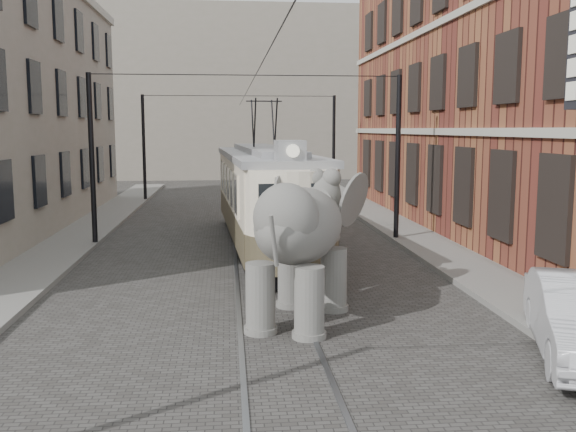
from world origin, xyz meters
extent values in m
plane|color=#43403E|center=(0.00, 0.00, 0.00)|extent=(120.00, 120.00, 0.00)
cube|color=slate|center=(6.00, 0.00, 0.07)|extent=(2.00, 60.00, 0.15)
cube|color=slate|center=(-6.50, 0.00, 0.07)|extent=(2.00, 60.00, 0.15)
cube|color=#5E261F|center=(11.00, 9.00, 6.00)|extent=(8.00, 26.00, 12.00)
cube|color=gray|center=(0.00, 40.00, 7.00)|extent=(28.00, 10.00, 14.00)
camera|label=1|loc=(-0.93, -16.67, 4.09)|focal=39.85mm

